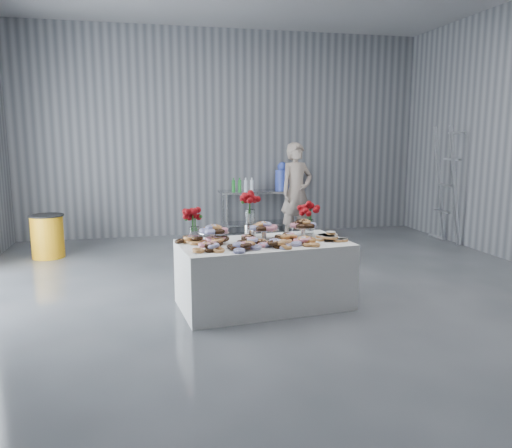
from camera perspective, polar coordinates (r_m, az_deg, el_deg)
The scene contains 17 objects.
ground at distance 5.97m, azimuth 3.75°, elevation -8.97°, with size 9.00×9.00×0.00m, color #3D4045.
room_walls at distance 5.69m, azimuth 1.08°, elevation 17.07°, with size 8.04×9.04×4.02m.
display_table at distance 5.76m, azimuth 0.92°, elevation -5.74°, with size 1.90×1.00×0.75m, color silver.
prep_table at distance 9.85m, azimuth 0.19°, elevation 2.22°, with size 1.50×0.60×0.90m.
donut_mounds at distance 5.62m, azimuth 1.05°, elevation -1.74°, with size 1.80×0.80×0.09m, color #D6964E, non-canonical shape.
cake_stand_left at distance 5.63m, azimuth -4.86°, elevation -0.76°, with size 0.36×0.36×0.17m.
cake_stand_mid at distance 5.80m, azimuth 0.89°, elevation -0.41°, with size 0.36×0.36×0.17m.
cake_stand_right at distance 5.99m, azimuth 5.40°, elevation -0.14°, with size 0.36×0.36×0.17m.
danish_pile at distance 5.82m, azimuth 8.39°, elevation -1.33°, with size 0.48×0.48×0.11m, color silver, non-canonical shape.
bouquet_left at distance 5.66m, azimuth -7.10°, elevation 0.85°, with size 0.26×0.26×0.42m.
bouquet_right at distance 6.16m, azimuth 6.12°, elevation 1.60°, with size 0.26×0.26×0.42m.
bouquet_center at distance 5.92m, azimuth -0.67°, elevation 2.13°, with size 0.26×0.26×0.57m.
water_jug at distance 9.92m, azimuth 3.03°, elevation 5.34°, with size 0.28×0.28×0.55m.
drink_bottles at distance 9.64m, azimuth -1.53°, elevation 4.54°, with size 0.54×0.08×0.27m, color #268C33, non-canonical shape.
person at distance 9.37m, azimuth 4.64°, elevation 3.64°, with size 0.67×0.44×1.84m, color #CC8C93.
trash_barrel at distance 8.74m, azimuth -22.73°, elevation -1.29°, with size 0.55×0.55×0.70m.
stepladder at distance 9.71m, azimuth 20.97°, elevation 4.14°, with size 0.24×0.53×2.14m, color silver, non-canonical shape.
Camera 1 is at (-1.62, -5.41, 1.92)m, focal length 35.00 mm.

